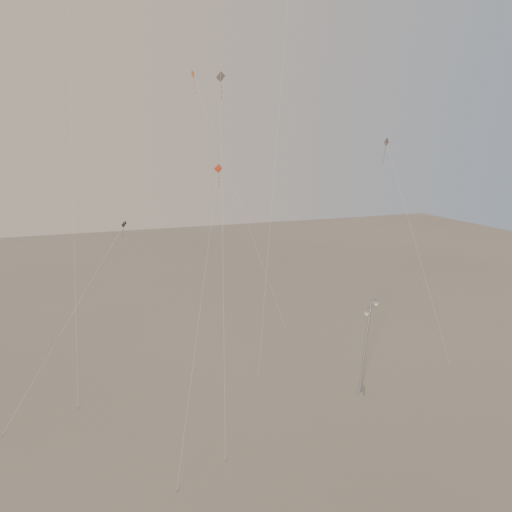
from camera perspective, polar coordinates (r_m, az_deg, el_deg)
name	(u,v)px	position (r m, az deg, el deg)	size (l,w,h in m)	color
ground	(299,420)	(31.75, 6.14, -22.26)	(160.00, 160.00, 0.00)	gray
street_lamp	(366,344)	(33.19, 15.47, -12.08)	(1.54, 0.84, 8.23)	gray
kite_0	(69,29)	(36.36, -25.10, 27.33)	(2.87, 7.30, 34.61)	maroon
kite_1	(222,170)	(28.12, -4.90, 12.19)	(2.76, 9.18, 24.51)	#362E2D
kite_2	(287,12)	(41.56, 4.44, 31.40)	(6.89, 9.34, 37.86)	#A0491A
kite_3	(211,230)	(29.07, -6.51, 3.72)	(5.94, 11.52, 18.14)	maroon
kite_4	(398,184)	(41.25, 19.60, 9.70)	(2.49, 9.57, 20.38)	#362E2D
kite_5	(218,143)	(40.53, -5.48, 15.77)	(8.99, 3.07, 26.43)	#A0491A
kite_6	(92,280)	(32.17, -22.35, -3.16)	(9.43, 4.22, 13.94)	#362E2D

